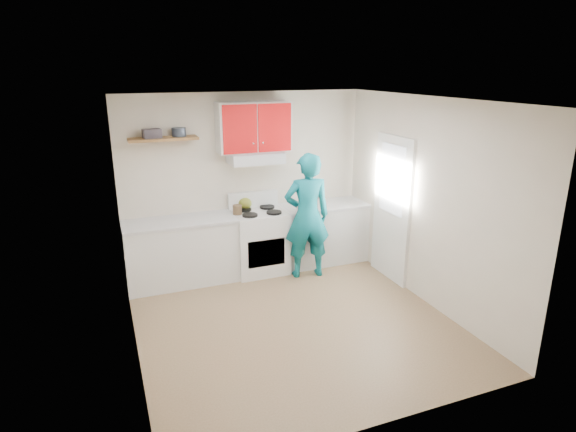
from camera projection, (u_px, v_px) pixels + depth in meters
name	position (u px, v px, depth m)	size (l,w,h in m)	color
floor	(293.00, 321.00, 5.79)	(3.80, 3.80, 0.00)	brown
ceiling	(294.00, 100.00, 5.02)	(3.60, 3.80, 0.04)	white
back_wall	(245.00, 182.00, 7.10)	(3.60, 0.04, 2.60)	beige
front_wall	(386.00, 287.00, 3.72)	(3.60, 0.04, 2.60)	beige
left_wall	(126.00, 238.00, 4.78)	(0.04, 3.80, 2.60)	beige
right_wall	(426.00, 202.00, 6.04)	(0.04, 3.80, 2.60)	beige
door	(392.00, 209.00, 6.73)	(0.05, 0.85, 2.05)	white
door_glass	(392.00, 179.00, 6.60)	(0.01, 0.55, 0.95)	white
counter_left	(181.00, 252.00, 6.72)	(1.52, 0.60, 0.90)	silver
counter_right	(322.00, 233.00, 7.48)	(1.32, 0.60, 0.90)	silver
stove	(259.00, 242.00, 7.09)	(0.76, 0.65, 0.92)	white
range_hood	(256.00, 158.00, 6.82)	(0.76, 0.44, 0.15)	silver
upper_cabinets	(254.00, 127.00, 6.74)	(1.02, 0.33, 0.70)	#AE0F10
shelf	(163.00, 139.00, 6.35)	(0.90, 0.30, 0.04)	brown
books	(152.00, 134.00, 6.26)	(0.23, 0.16, 0.12)	#3C353D
tin	(179.00, 132.00, 6.42)	(0.19, 0.19, 0.12)	#333D4C
kettle	(245.00, 203.00, 7.08)	(0.20, 0.20, 0.17)	olive
crock	(237.00, 210.00, 6.83)	(0.13, 0.13, 0.16)	#493620
cutting_board	(300.00, 209.00, 7.14)	(0.32, 0.24, 0.02)	olive
silicone_mat	(340.00, 204.00, 7.43)	(0.28, 0.23, 0.01)	#B31224
person	(307.00, 216.00, 6.81)	(0.66, 0.43, 1.81)	#0D6B77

